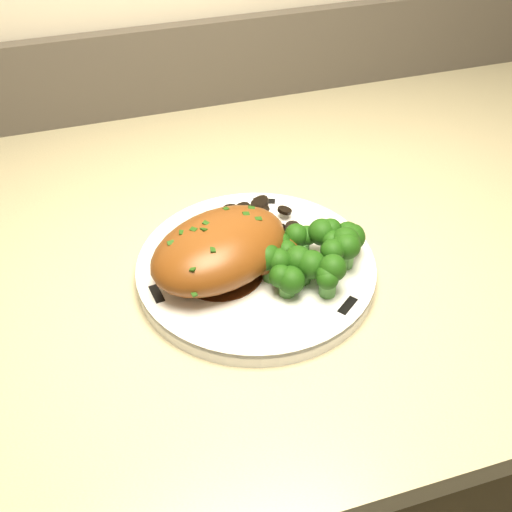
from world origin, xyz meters
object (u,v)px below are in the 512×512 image
object	(u,v)px
chicken_breast	(225,250)
broccoli_florets	(313,256)
plate	(256,269)
counter	(347,421)

from	to	relation	value
chicken_breast	broccoli_florets	xyz separation A→B (m)	(0.08, -0.03, -0.01)
plate	broccoli_florets	distance (m)	0.06
plate	chicken_breast	distance (m)	0.05
plate	broccoli_florets	size ratio (longest dim) A/B	2.21
chicken_breast	plate	bearing A→B (deg)	-19.72
counter	chicken_breast	distance (m)	0.49
chicken_breast	broccoli_florets	world-z (taller)	chicken_breast
counter	chicken_breast	world-z (taller)	counter
plate	chicken_breast	world-z (taller)	chicken_breast
plate	counter	bearing A→B (deg)	17.89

